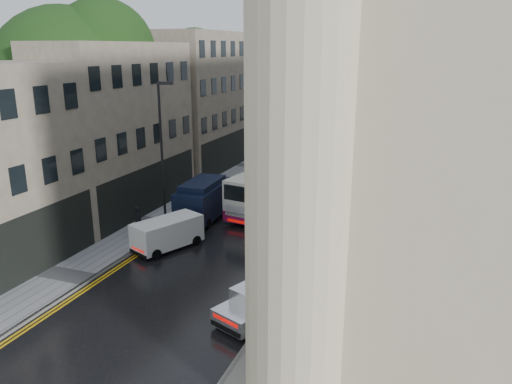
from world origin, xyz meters
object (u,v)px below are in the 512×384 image
Objects in this scene: silver_hatchback at (222,307)px; white_van at (139,236)px; lamp_post_near at (162,153)px; tree_near at (70,108)px; tree_far at (173,100)px; cream_bus at (243,194)px; pedestrian at (138,219)px; navy_van at (178,205)px; lamp_post_far at (258,120)px; white_lorry at (336,163)px.

white_van reaches higher than silver_hatchback.
tree_near is at bearing 162.58° from lamp_post_near.
tree_near is at bearing -91.32° from tree_far.
cream_bus is 6.57× the size of pedestrian.
navy_van is (-3.02, -3.32, -0.12)m from cream_bus.
pedestrian is (6.62, -2.82, -6.01)m from tree_near.
tree_far is 7.88m from lamp_post_far.
cream_bus is at bearing -43.53° from tree_far.
tree_far reaches higher than lamp_post_near.
silver_hatchback is at bearing -11.95° from white_van.
cream_bus is at bearing -74.54° from lamp_post_far.
cream_bus is 2.75× the size of silver_hatchback.
cream_bus is 1.20× the size of lamp_post_far.
tree_near is 13.02m from tree_far.
tree_near reaches higher than white_lorry.
white_lorry is at bearing 75.11° from cream_bus.
white_lorry reaches higher than white_van.
lamp_post_far is at bearing 114.98° from cream_bus.
navy_van is 3.37m from lamp_post_near.
tree_far is 1.44× the size of lamp_post_near.
lamp_post_far is (7.50, 1.76, -1.68)m from tree_far.
tree_far is at bearing 177.33° from white_lorry.
lamp_post_near is (6.94, -0.25, -2.49)m from tree_near.
lamp_post_far is (-7.69, 25.08, 3.81)m from silver_hatchback.
white_lorry is 1.82× the size of silver_hatchback.
navy_van is 0.59× the size of lamp_post_far.
silver_hatchback is 2.39× the size of pedestrian.
silver_hatchback is at bearing -89.18° from white_lorry.
white_van is at bearing -90.91° from lamp_post_near.
pedestrian is 0.19× the size of lamp_post_near.
pedestrian is (-8.88, 7.50, 0.18)m from silver_hatchback.
navy_van is 3.23× the size of pedestrian.
lamp_post_far reaches higher than pedestrian.
lamp_post_near is at bearing -74.40° from pedestrian.
white_lorry reaches higher than pedestrian.
cream_bus is 12.97m from lamp_post_far.
lamp_post_near is at bearing -136.73° from cream_bus.
white_lorry is at bearing 57.37° from navy_van.
pedestrian is at bearing 161.57° from silver_hatchback.
cream_bus is 7.15m from pedestrian.
pedestrian is (-4.60, -5.45, -0.54)m from cream_bus.
tree_far is at bearing 145.72° from cream_bus.
tree_far is at bearing 136.91° from white_van.
cream_bus is at bearing 92.19° from white_van.
tree_near is 1.30× the size of cream_bus.
tree_far is 1.76× the size of white_lorry.
white_lorry is 1.35× the size of navy_van.
pedestrian is 4.37m from lamp_post_near.
tree_far is 20.50m from white_van.
tree_far is 15.80m from white_lorry.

